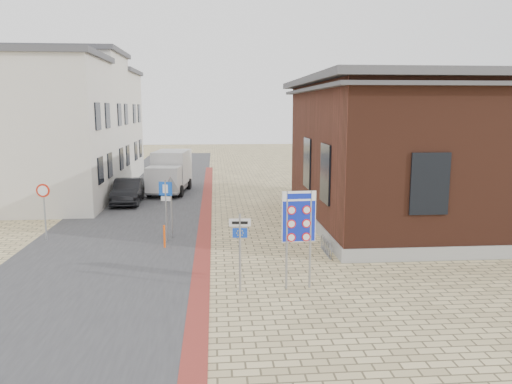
{
  "coord_description": "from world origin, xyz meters",
  "views": [
    {
      "loc": [
        -1.49,
        -15.71,
        5.43
      ],
      "look_at": [
        0.09,
        3.3,
        2.2
      ],
      "focal_mm": 35.0,
      "sensor_mm": 36.0,
      "label": 1
    }
  ],
  "objects": [
    {
      "name": "box_truck",
      "position": [
        -4.38,
        16.48,
        1.37
      ],
      "size": [
        2.62,
        5.28,
        2.66
      ],
      "rotation": [
        0.0,
        0.0,
        -0.12
      ],
      "color": "slate",
      "rests_on": "ground"
    },
    {
      "name": "bike_rack",
      "position": [
        2.65,
        2.2,
        0.26
      ],
      "size": [
        0.08,
        1.8,
        0.6
      ],
      "color": "slate",
      "rests_on": "ground"
    },
    {
      "name": "yield_sign",
      "position": [
        -3.34,
        4.98,
        1.96
      ],
      "size": [
        0.9,
        0.25,
        2.56
      ],
      "rotation": [
        0.0,
        0.0,
        0.21
      ],
      "color": "gray",
      "rests_on": "ground"
    },
    {
      "name": "road_strip",
      "position": [
        -5.5,
        15.0,
        0.01
      ],
      "size": [
        7.0,
        60.0,
        0.02
      ],
      "primitive_type": "cube",
      "color": "#38383A",
      "rests_on": "ground"
    },
    {
      "name": "ground",
      "position": [
        0.0,
        0.0,
        0.0
      ],
      "size": [
        120.0,
        120.0,
        0.0
      ],
      "primitive_type": "plane",
      "color": "tan",
      "rests_on": "ground"
    },
    {
      "name": "curb_strip",
      "position": [
        -2.0,
        10.0,
        0.01
      ],
      "size": [
        0.6,
        40.0,
        0.02
      ],
      "primitive_type": "cube",
      "color": "maroon",
      "rests_on": "ground"
    },
    {
      "name": "townhouse_near",
      "position": [
        -10.99,
        12.0,
        4.17
      ],
      "size": [
        7.4,
        6.4,
        8.3
      ],
      "color": "beige",
      "rests_on": "ground"
    },
    {
      "name": "brick_building",
      "position": [
        8.99,
        7.0,
        3.49
      ],
      "size": [
        13.0,
        13.0,
        6.8
      ],
      "color": "gray",
      "rests_on": "ground"
    },
    {
      "name": "bollard",
      "position": [
        -3.5,
        3.45,
        0.46
      ],
      "size": [
        0.1,
        0.1,
        0.91
      ],
      "primitive_type": "cylinder",
      "rotation": [
        0.0,
        0.0,
        0.25
      ],
      "color": "#FF550D",
      "rests_on": "ground"
    },
    {
      "name": "border_sign",
      "position": [
        0.98,
        -1.36,
        2.17
      ],
      "size": [
        1.03,
        0.11,
        3.01
      ],
      "rotation": [
        0.0,
        0.0,
        0.06
      ],
      "color": "gray",
      "rests_on": "ground"
    },
    {
      "name": "townhouse_far",
      "position": [
        -10.99,
        24.0,
        4.17
      ],
      "size": [
        7.4,
        6.4,
        8.3
      ],
      "color": "beige",
      "rests_on": "ground"
    },
    {
      "name": "townhouse_mid",
      "position": [
        -10.99,
        18.0,
        4.57
      ],
      "size": [
        7.4,
        6.4,
        9.1
      ],
      "color": "beige",
      "rests_on": "ground"
    },
    {
      "name": "essen_sign",
      "position": [
        -0.79,
        -1.5,
        1.56
      ],
      "size": [
        0.64,
        0.08,
        2.37
      ],
      "rotation": [
        0.0,
        0.0,
        -0.06
      ],
      "color": "gray",
      "rests_on": "ground"
    },
    {
      "name": "sedan",
      "position": [
        -6.5,
        13.06,
        0.7
      ],
      "size": [
        1.61,
        4.29,
        1.4
      ],
      "primitive_type": "imported",
      "rotation": [
        0.0,
        0.0,
        0.03
      ],
      "color": "black",
      "rests_on": "ground"
    },
    {
      "name": "parking_sign",
      "position": [
        -3.5,
        4.44,
        1.74
      ],
      "size": [
        0.55,
        0.22,
        2.55
      ],
      "rotation": [
        0.0,
        0.0,
        -0.32
      ],
      "color": "gray",
      "rests_on": "ground"
    },
    {
      "name": "speed_sign",
      "position": [
        -8.5,
        5.0,
        1.59
      ],
      "size": [
        0.56,
        0.07,
        2.38
      ],
      "rotation": [
        0.0,
        0.0,
        -0.08
      ],
      "color": "gray",
      "rests_on": "ground"
    }
  ]
}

